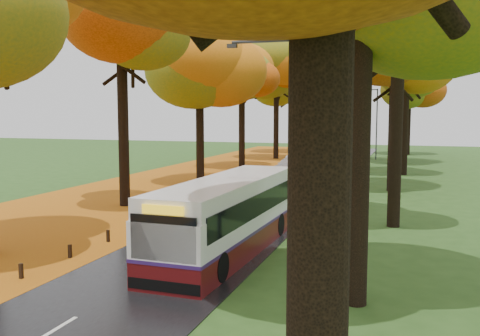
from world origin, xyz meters
The scene contains 15 objects.
ground centered at (0.00, 0.00, 0.00)m, with size 160.00×160.00×0.00m, color #284C19.
road centered at (0.00, 25.00, 0.02)m, with size 6.50×90.00×0.04m, color black.
centre_line centered at (0.00, 25.00, 0.04)m, with size 0.12×90.00×0.01m, color silver.
leaf_verge centered at (-9.00, 25.00, 0.01)m, with size 12.00×90.00×0.02m, color #953B0D.
leaf_drift centered at (-3.05, 25.00, 0.04)m, with size 0.90×90.00×0.01m, color #B87712.
trees_left centered at (-7.18, 27.06, 9.53)m, with size 9.20×74.00×13.88m.
trees_right centered at (7.19, 26.91, 9.69)m, with size 9.30×74.20×13.96m.
bollard_row centered at (-3.70, 4.70, 0.26)m, with size 0.11×23.51×0.52m.
streetlamp_near centered at (3.95, 8.00, 4.71)m, with size 2.45×0.18×8.00m.
streetlamp_mid centered at (3.95, 30.00, 4.71)m, with size 2.45×0.18×8.00m.
streetlamp_far centered at (3.95, 52.00, 4.71)m, with size 2.45×0.18×8.00m.
bus centered at (1.61, 8.67, 1.52)m, with size 2.78×10.81×2.83m.
car_white centered at (-2.35, 35.90, 0.69)m, with size 1.53×3.80×1.30m, color silver.
car_silver centered at (-2.35, 38.48, 0.71)m, with size 1.42×4.07×1.34m, color #9DA1A5.
car_dark centered at (-2.15, 45.19, 0.63)m, with size 1.65×4.05×1.18m, color black.
Camera 1 is at (8.34, -10.46, 5.43)m, focal length 40.00 mm.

